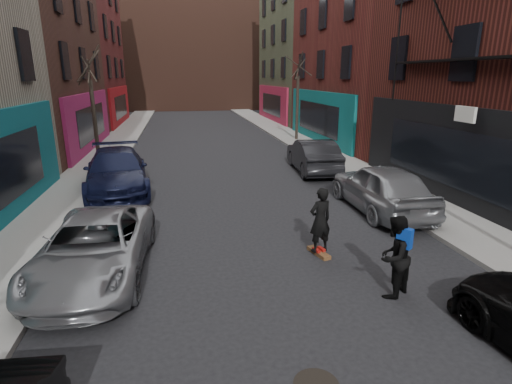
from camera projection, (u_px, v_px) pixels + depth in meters
name	position (u px, v px, depth m)	size (l,w,h in m)	color
sidewalk_left	(126.00, 133.00, 32.02)	(2.50, 84.00, 0.13)	gray
sidewalk_right	(277.00, 129.00, 34.30)	(2.50, 84.00, 0.13)	gray
buildings_right	(484.00, 4.00, 20.20)	(12.00, 56.00, 16.00)	#4C2A20
building_far	(190.00, 57.00, 55.72)	(40.00, 10.00, 14.00)	#47281E
tree_left_far	(92.00, 99.00, 19.79)	(2.00, 2.00, 6.50)	black
tree_right_far	(298.00, 90.00, 27.66)	(2.00, 2.00, 6.80)	black
parked_left_far	(95.00, 247.00, 9.17)	(2.29, 4.97, 1.38)	gray
parked_left_end	(117.00, 171.00, 15.91)	(2.33, 5.72, 1.66)	black
parked_right_far	(381.00, 187.00, 13.55)	(1.98, 4.93, 1.68)	gray
parked_right_end	(313.00, 156.00, 19.22)	(1.68, 4.82, 1.59)	black
skateboard	(319.00, 253.00, 10.40)	(0.22, 0.80, 0.10)	brown
skateboarder	(320.00, 220.00, 10.15)	(0.62, 0.41, 1.71)	black
pedestrian	(394.00, 256.00, 8.25)	(1.09, 1.03, 1.77)	black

